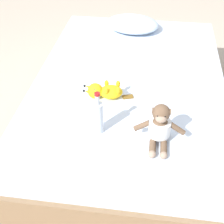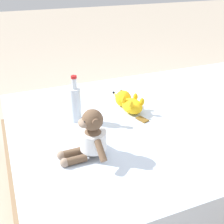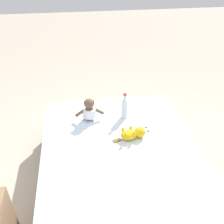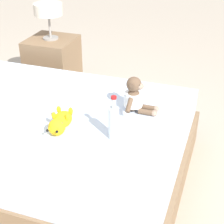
{
  "view_description": "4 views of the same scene",
  "coord_description": "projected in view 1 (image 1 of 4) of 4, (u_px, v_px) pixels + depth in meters",
  "views": [
    {
      "loc": [
        0.15,
        -1.99,
        1.74
      ],
      "look_at": [
        -0.06,
        -0.54,
        0.55
      ],
      "focal_mm": 52.69,
      "sensor_mm": 36.0,
      "label": 1
    },
    {
      "loc": [
        1.25,
        -0.95,
        1.24
      ],
      "look_at": [
        0.03,
        -0.45,
        0.55
      ],
      "focal_mm": 45.63,
      "sensor_mm": 36.0,
      "label": 2
    },
    {
      "loc": [
        0.31,
        1.36,
        1.86
      ],
      "look_at": [
        0.01,
        -0.55,
        0.57
      ],
      "focal_mm": 38.91,
      "sensor_mm": 36.0,
      "label": 3
    },
    {
      "loc": [
        -1.73,
        -1.15,
        1.61
      ],
      "look_at": [
        0.01,
        -0.55,
        0.54
      ],
      "focal_mm": 57.08,
      "sensor_mm": 36.0,
      "label": 4
    }
  ],
  "objects": [
    {
      "name": "pillow",
      "position": [
        132.0,
        24.0,
        2.9
      ],
      "size": [
        0.51,
        0.42,
        0.12
      ],
      "color": "silver",
      "rests_on": "bed"
    },
    {
      "name": "bed",
      "position": [
        129.0,
        101.0,
        2.5
      ],
      "size": [
        1.36,
        2.04,
        0.45
      ],
      "color": "#846647",
      "rests_on": "ground_plane"
    },
    {
      "name": "ground_plane",
      "position": [
        128.0,
        124.0,
        2.64
      ],
      "size": [
        16.0,
        16.0,
        0.0
      ],
      "primitive_type": "plane",
      "color": "#B7A893"
    },
    {
      "name": "plush_yellow_creature",
      "position": [
        104.0,
        91.0,
        2.12
      ],
      "size": [
        0.33,
        0.13,
        0.1
      ],
      "color": "yellow",
      "rests_on": "bed"
    },
    {
      "name": "glass_bottle",
      "position": [
        98.0,
        117.0,
        1.83
      ],
      "size": [
        0.06,
        0.06,
        0.27
      ],
      "color": "silver",
      "rests_on": "bed"
    },
    {
      "name": "plush_monkey",
      "position": [
        160.0,
        127.0,
        1.78
      ],
      "size": [
        0.29,
        0.23,
        0.24
      ],
      "color": "brown",
      "rests_on": "bed"
    }
  ]
}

